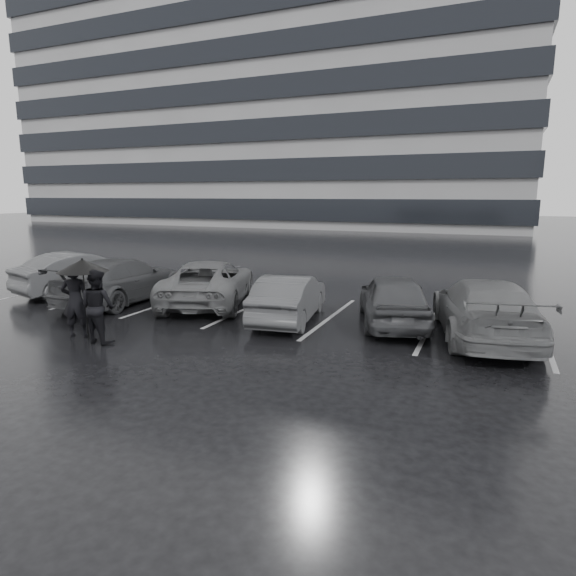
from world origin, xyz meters
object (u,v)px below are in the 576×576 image
at_px(car_main, 393,299).
at_px(car_west_d, 81,273).
at_px(car_west_a, 289,298).
at_px(pedestrian_right, 98,306).
at_px(pedestrian_left, 75,301).
at_px(car_east, 485,309).
at_px(car_west_b, 209,282).
at_px(car_west_c, 122,280).

bearing_deg(car_main, car_west_d, -16.89).
distance_m(car_west_a, pedestrian_right, 5.07).
xyz_separation_m(car_main, pedestrian_left, (-7.12, -4.31, 0.21)).
bearing_deg(car_east, car_west_b, -15.85).
bearing_deg(car_west_d, car_east, -165.78).
height_order(car_west_a, pedestrian_right, pedestrian_right).
height_order(car_main, pedestrian_left, pedestrian_left).
bearing_deg(pedestrian_right, car_west_c, -49.29).
distance_m(car_main, car_east, 2.37).
bearing_deg(car_main, car_west_a, -2.56).
height_order(car_west_b, pedestrian_right, pedestrian_right).
bearing_deg(car_west_a, car_west_b, -24.94).
distance_m(car_west_c, car_west_d, 2.50).
bearing_deg(car_main, car_west_b, -19.11).
height_order(car_main, pedestrian_right, pedestrian_right).
distance_m(car_west_b, car_east, 8.41).
distance_m(car_main, car_west_d, 11.31).
relative_size(car_main, car_west_a, 1.05).
distance_m(car_east, pedestrian_left, 10.23).
distance_m(car_west_a, car_west_c, 6.08).
bearing_deg(car_east, car_west_c, -10.33).
height_order(car_west_a, car_east, car_east).
distance_m(car_west_d, pedestrian_left, 5.96).
height_order(car_west_d, pedestrian_right, pedestrian_right).
bearing_deg(car_west_c, car_west_a, 176.15).
bearing_deg(car_west_c, car_west_b, -166.10).
distance_m(car_east, pedestrian_right, 9.50).
bearing_deg(car_main, pedestrian_right, 18.15).
height_order(car_west_b, car_east, car_east).
distance_m(car_west_a, car_east, 5.16).
relative_size(car_west_a, pedestrian_right, 2.23).
bearing_deg(car_west_d, car_west_b, -161.46).
relative_size(car_west_a, car_west_c, 0.78).
bearing_deg(car_west_a, car_east, 174.79).
bearing_deg(car_west_a, pedestrian_right, 38.21).
xyz_separation_m(car_west_a, car_west_c, (-6.08, 0.05, 0.08)).
height_order(car_west_a, car_west_d, car_west_d).
bearing_deg(car_main, car_east, 152.90).
relative_size(car_west_d, pedestrian_left, 2.44).
bearing_deg(pedestrian_left, car_west_d, -71.26).
height_order(car_west_c, car_west_d, car_west_d).
relative_size(car_west_b, car_west_d, 1.14).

